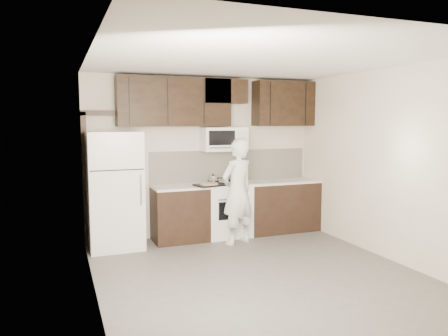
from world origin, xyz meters
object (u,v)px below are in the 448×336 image
refrigerator (115,190)px  microwave (224,139)px  person (237,192)px  stove (226,209)px

refrigerator → microwave: bearing=5.1°
microwave → person: bearing=-90.5°
microwave → refrigerator: (-1.85, -0.17, -0.75)m
stove → refrigerator: 1.90m
stove → person: (-0.01, -0.51, 0.38)m
stove → microwave: bearing=90.1°
microwave → refrigerator: 2.00m
stove → microwave: microwave is taller
person → refrigerator: bearing=-35.9°
microwave → person: 1.02m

